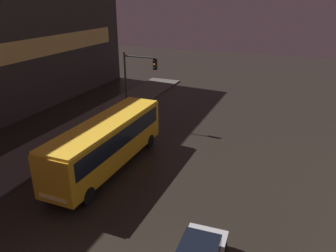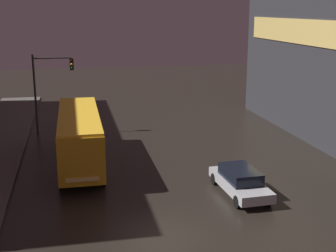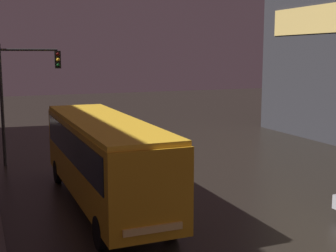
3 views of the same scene
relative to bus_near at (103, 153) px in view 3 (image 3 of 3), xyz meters
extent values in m
cube|color=orange|center=(0.00, 0.00, -0.19)|extent=(2.51, 10.57, 2.60)
cube|color=black|center=(0.00, 0.00, 0.36)|extent=(2.56, 9.73, 1.10)
cube|color=yellow|center=(0.00, 0.00, 1.19)|extent=(2.46, 10.36, 0.16)
cube|color=#F4CC72|center=(-0.02, -5.30, -1.09)|extent=(1.73, 0.11, 0.20)
cylinder|color=black|center=(1.12, -3.88, -1.54)|extent=(0.25, 1.00, 1.00)
cylinder|color=black|center=(-1.15, -3.88, -1.54)|extent=(0.25, 1.00, 1.00)
cylinder|color=black|center=(1.15, 3.88, -1.54)|extent=(0.25, 1.00, 1.00)
cylinder|color=black|center=(-1.12, 3.89, -1.54)|extent=(0.25, 1.00, 1.00)
cylinder|color=#2D2D2D|center=(-3.09, 8.11, 1.05)|extent=(0.16, 0.16, 6.19)
cylinder|color=#2D2D2D|center=(-1.67, 8.11, 3.85)|extent=(2.85, 0.12, 0.12)
cube|color=black|center=(-0.25, 8.11, 3.35)|extent=(0.30, 0.24, 0.90)
sphere|color=#390706|center=(-0.25, 7.97, 3.63)|extent=(0.18, 0.18, 0.18)
sphere|color=gold|center=(-0.25, 7.97, 3.35)|extent=(0.18, 0.18, 0.18)
sphere|color=black|center=(-0.25, 7.97, 3.07)|extent=(0.18, 0.18, 0.18)
camera|label=1|loc=(10.87, -16.21, 8.61)|focal=35.00mm
camera|label=2|loc=(-0.31, -28.46, 7.51)|focal=50.00mm
camera|label=3|loc=(-4.29, -16.72, 3.65)|focal=50.00mm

